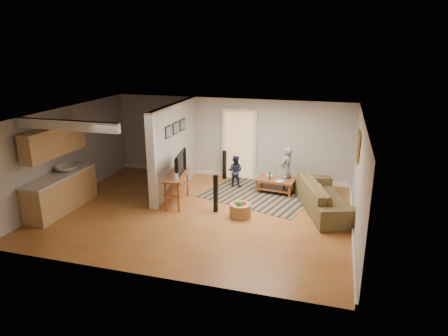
{
  "coord_description": "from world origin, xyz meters",
  "views": [
    {
      "loc": [
        3.18,
        -8.79,
        4.1
      ],
      "look_at": [
        0.54,
        0.4,
        1.1
      ],
      "focal_mm": 32.0,
      "sensor_mm": 36.0,
      "label": 1
    }
  ],
  "objects": [
    {
      "name": "ground",
      "position": [
        0.0,
        0.0,
        0.0
      ],
      "size": [
        7.5,
        7.5,
        0.0
      ],
      "primitive_type": "plane",
      "color": "brown",
      "rests_on": "ground"
    },
    {
      "name": "room_shell",
      "position": [
        -1.07,
        0.43,
        1.46
      ],
      "size": [
        7.54,
        6.02,
        2.52
      ],
      "color": "beige",
      "rests_on": "ground"
    },
    {
      "name": "area_rug",
      "position": [
        1.21,
        1.6,
        0.01
      ],
      "size": [
        3.42,
        2.89,
        0.01
      ],
      "primitive_type": "cube",
      "rotation": [
        0.0,
        0.0,
        -0.29
      ],
      "color": "black",
      "rests_on": "ground"
    },
    {
      "name": "sofa",
      "position": [
        3.06,
        1.0,
        0.0
      ],
      "size": [
        1.8,
        2.77,
        0.75
      ],
      "primitive_type": "imported",
      "rotation": [
        0.0,
        0.0,
        1.91
      ],
      "color": "#4C3A26",
      "rests_on": "ground"
    },
    {
      "name": "coffee_table",
      "position": [
        1.65,
        1.92,
        0.33
      ],
      "size": [
        1.15,
        0.76,
        0.64
      ],
      "rotation": [
        0.0,
        0.0,
        -0.12
      ],
      "color": "brown",
      "rests_on": "ground"
    },
    {
      "name": "tv_console",
      "position": [
        -0.73,
        0.39,
        0.74
      ],
      "size": [
        0.69,
        1.36,
        1.11
      ],
      "rotation": [
        0.0,
        0.0,
        0.16
      ],
      "color": "brown",
      "rests_on": "ground"
    },
    {
      "name": "speaker_left",
      "position": [
        0.4,
        0.15,
        0.49
      ],
      "size": [
        0.1,
        0.1,
        0.98
      ],
      "primitive_type": "cube",
      "rotation": [
        0.0,
        0.0,
        -0.03
      ],
      "color": "black",
      "rests_on": "ground"
    },
    {
      "name": "speaker_right",
      "position": [
        -0.1,
        2.7,
        0.46
      ],
      "size": [
        0.12,
        0.12,
        0.92
      ],
      "primitive_type": "cube",
      "rotation": [
        0.0,
        0.0,
        -0.43
      ],
      "color": "black",
      "rests_on": "ground"
    },
    {
      "name": "toy_basket",
      "position": [
        1.07,
        -0.0,
        0.19
      ],
      "size": [
        0.53,
        0.53,
        0.47
      ],
      "color": "#90633E",
      "rests_on": "ground"
    },
    {
      "name": "child",
      "position": [
        1.9,
        2.07,
        0.0
      ],
      "size": [
        0.49,
        0.57,
        1.34
      ],
      "primitive_type": "imported",
      "rotation": [
        0.0,
        0.0,
        -1.99
      ],
      "color": "slate",
      "rests_on": "ground"
    },
    {
      "name": "toddler",
      "position": [
        0.39,
        2.12,
        0.0
      ],
      "size": [
        0.48,
        0.38,
        0.95
      ],
      "primitive_type": "imported",
      "rotation": [
        0.0,
        0.0,
        3.09
      ],
      "color": "#1D203E",
      "rests_on": "ground"
    }
  ]
}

